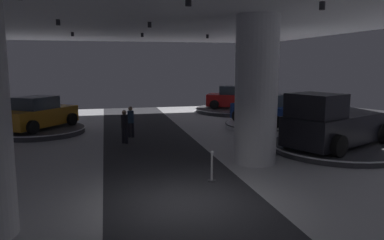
{
  "coord_description": "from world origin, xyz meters",
  "views": [
    {
      "loc": [
        -2.04,
        -9.47,
        3.78
      ],
      "look_at": [
        1.47,
        5.51,
        1.4
      ],
      "focal_mm": 34.76,
      "sensor_mm": 36.0,
      "label": 1
    }
  ],
  "objects": [
    {
      "name": "display_platform_far_left",
      "position": [
        -5.54,
        11.58,
        0.17
      ],
      "size": [
        4.77,
        4.77,
        0.3
      ],
      "color": "#333338",
      "rests_on": "ground"
    },
    {
      "name": "display_platform_far_right",
      "position": [
        7.13,
        10.48,
        0.16
      ],
      "size": [
        4.83,
        4.83,
        0.28
      ],
      "color": "silver",
      "rests_on": "ground"
    },
    {
      "name": "column_right",
      "position": [
        3.44,
        3.43,
        2.75
      ],
      "size": [
        1.59,
        1.59,
        5.5
      ],
      "color": "silver",
      "rests_on": "ground"
    },
    {
      "name": "display_platform_mid_right",
      "position": [
        7.65,
        4.39,
        0.15
      ],
      "size": [
        5.68,
        5.68,
        0.27
      ],
      "color": "#333338",
      "rests_on": "ground"
    },
    {
      "name": "pickup_truck_mid_right",
      "position": [
        7.36,
        4.25,
        1.2
      ],
      "size": [
        5.69,
        4.3,
        2.3
      ],
      "color": "black",
      "rests_on": "display_platform_mid_right"
    },
    {
      "name": "display_platform_deep_right",
      "position": [
        7.68,
        17.47,
        0.18
      ],
      "size": [
        6.08,
        6.08,
        0.32
      ],
      "color": "#333338",
      "rests_on": "ground"
    },
    {
      "name": "visitor_walking_far",
      "position": [
        -1.2,
        7.99,
        0.91
      ],
      "size": [
        0.32,
        0.32,
        1.59
      ],
      "color": "black",
      "rests_on": "ground"
    },
    {
      "name": "display_car_far_left",
      "position": [
        -5.56,
        11.55,
        1.07
      ],
      "size": [
        3.91,
        4.46,
        1.71
      ],
      "color": "#B77519",
      "rests_on": "display_platform_far_left"
    },
    {
      "name": "visitor_walking_near",
      "position": [
        -0.82,
        9.38,
        0.91
      ],
      "size": [
        0.32,
        0.32,
        1.59
      ],
      "color": "black",
      "rests_on": "ground"
    },
    {
      "name": "display_car_far_right",
      "position": [
        7.14,
        10.45,
        1.04
      ],
      "size": [
        3.56,
        4.56,
        1.71
      ],
      "color": "navy",
      "rests_on": "display_platform_far_right"
    },
    {
      "name": "display_car_deep_right",
      "position": [
        7.66,
        17.49,
        1.08
      ],
      "size": [
        4.56,
        3.6,
        1.71
      ],
      "color": "red",
      "rests_on": "display_platform_deep_right"
    },
    {
      "name": "stanchion_a",
      "position": [
        1.21,
        1.6,
        0.37
      ],
      "size": [
        0.28,
        0.28,
        1.01
      ],
      "color": "#333338",
      "rests_on": "ground"
    },
    {
      "name": "ground",
      "position": [
        0.0,
        0.0,
        -0.02
      ],
      "size": [
        24.0,
        44.0,
        0.06
      ],
      "color": "#B2B2B7"
    }
  ]
}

